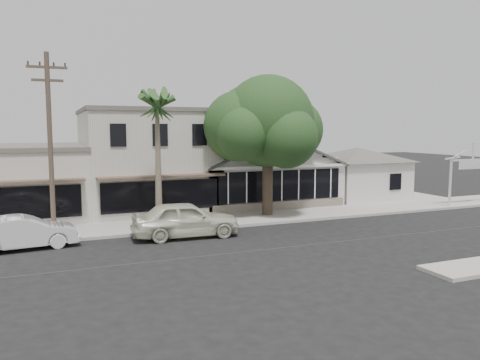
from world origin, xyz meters
name	(u,v)px	position (x,y,z in m)	size (l,w,h in m)	color
ground	(269,249)	(0.00, 0.00, 0.00)	(140.00, 140.00, 0.00)	black
sidewalk_north	(75,232)	(-8.00, 6.75, 0.07)	(90.00, 3.50, 0.15)	#9E9991
corner_shop	(256,168)	(5.00, 12.47, 2.62)	(10.40, 8.60, 5.10)	beige
side_cottage	(357,180)	(13.20, 11.50, 1.50)	(6.00, 6.00, 3.00)	beige
arch_sign	(473,162)	(18.40, 5.30, 3.16)	(4.12, 0.12, 3.95)	white
row_building_near	(144,161)	(-3.00, 13.50, 3.25)	(8.00, 10.00, 6.50)	beige
utility_pole	(50,143)	(-9.00, 5.20, 4.79)	(1.80, 0.24, 9.00)	brown
car_0	(186,219)	(-2.83, 3.79, 0.91)	(2.16, 5.36, 1.83)	beige
car_1	(24,232)	(-10.26, 4.29, 0.77)	(1.62, 4.64, 1.53)	silver
shade_tree	(265,124)	(3.31, 7.45, 5.75)	(7.87, 7.11, 8.73)	#483B2B
palm_east	(157,104)	(-3.77, 5.64, 6.73)	(3.47, 3.47, 7.90)	#726651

